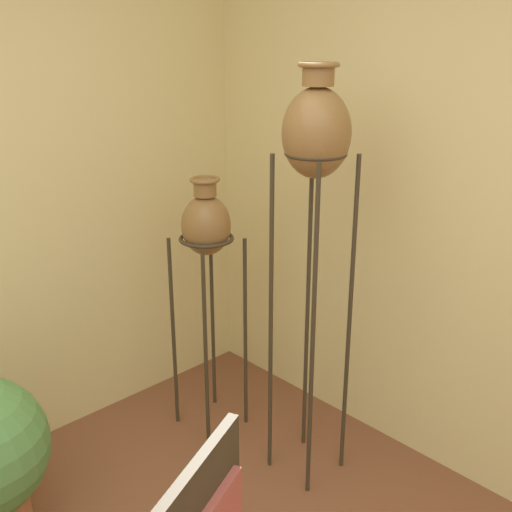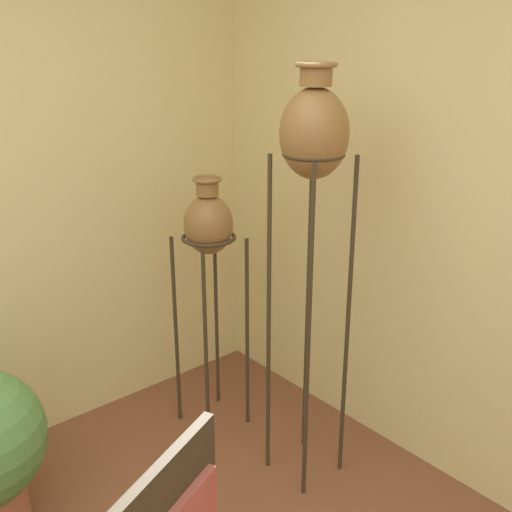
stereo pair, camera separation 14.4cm
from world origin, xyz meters
name	(u,v)px [view 1 (the left image)]	position (x,y,z in m)	size (l,w,h in m)	color
vase_stand_tall	(316,146)	(1.46, 0.82, 1.59)	(0.28, 0.28, 1.91)	#382D1E
vase_stand_medium	(206,233)	(1.35, 1.42, 1.10)	(0.29, 0.29, 1.37)	#382D1E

